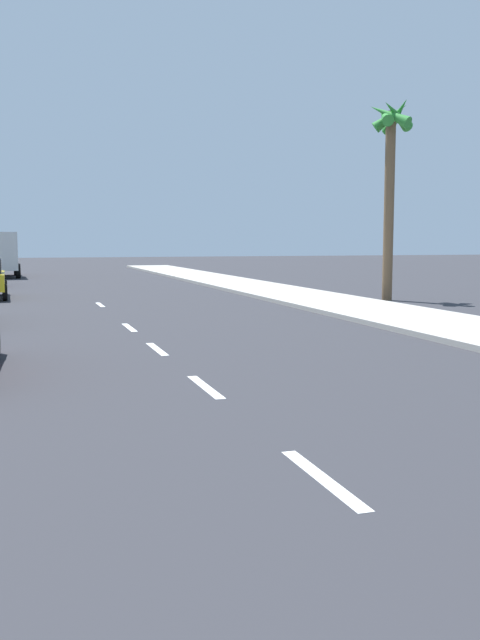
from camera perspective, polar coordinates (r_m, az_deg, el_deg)
The scene contains 8 objects.
ground_plane at distance 19.23m, azimuth -9.29°, elevation -0.40°, with size 160.00×160.00×0.00m, color #2D2D33.
sidewalk_strip at distance 23.60m, azimuth 9.58°, elevation 1.02°, with size 3.60×80.00×0.14m, color #B2ADA3.
lane_stripe_2 at distance 6.94m, azimuth 6.75°, elevation -12.69°, with size 0.16×1.80×0.01m, color white.
lane_stripe_3 at distance 11.00m, azimuth -2.85°, elevation -5.46°, with size 0.16×1.80×0.01m, color white.
lane_stripe_4 at distance 14.86m, azimuth -6.80°, elevation -2.36°, with size 0.16×1.80×0.01m, color white.
lane_stripe_5 at distance 18.64m, azimuth -9.02°, elevation -0.60°, with size 0.16×1.80×0.01m, color white.
lane_stripe_6 at distance 25.48m, azimuth -11.35°, elevation 1.24°, with size 0.16×1.80×0.01m, color white.
palm_tree_far at distance 27.57m, azimuth 12.19°, elevation 13.25°, with size 1.86×1.89×7.63m.
Camera 1 is at (-2.72, 1.10, 2.28)m, focal length 39.20 mm.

